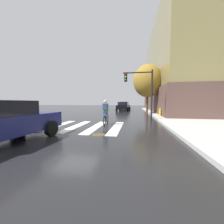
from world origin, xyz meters
name	(u,v)px	position (x,y,z in m)	size (l,w,h in m)	color
ground_plane	(77,126)	(0.00, 0.00, 0.00)	(120.00, 120.00, 0.00)	black
crosswalk_stripes	(76,126)	(-0.02, 0.00, 0.01)	(5.73, 4.15, 0.01)	silver
manhole_cover	(99,135)	(1.96, -1.87, 0.00)	(0.64, 0.64, 0.01)	#473D1E
sedan_mid	(123,106)	(1.72, 15.84, 0.81)	(2.43, 4.70, 1.58)	black
sedan_far	(124,105)	(1.14, 24.46, 0.86)	(2.64, 4.98, 1.66)	black
cyclist	(106,112)	(1.71, 0.83, 0.84)	(0.37, 1.71, 1.69)	black
traffic_light_near	(142,86)	(4.21, 3.53, 2.86)	(2.47, 0.28, 4.20)	black
fire_hydrant	(160,112)	(6.19, 5.91, 0.53)	(0.33, 0.22, 0.78)	gold
street_tree_near	(148,81)	(5.19, 8.88, 4.12)	(3.43, 3.43, 6.10)	#4C3823
corner_building	(214,68)	(16.02, 15.67, 6.88)	(19.38, 23.48, 13.87)	brown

